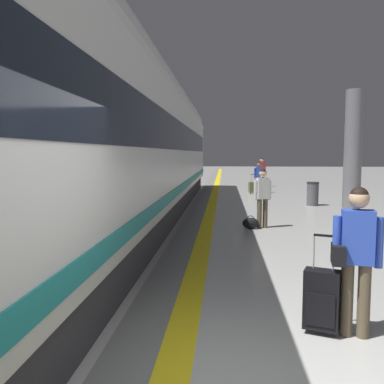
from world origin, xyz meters
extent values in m
cube|color=yellow|center=(-0.50, 10.00, 0.00)|extent=(0.36, 80.00, 0.01)
cube|color=slate|center=(-0.89, 10.00, 0.00)|extent=(0.74, 80.00, 0.01)
cube|color=#38383D|center=(-2.74, 9.28, 0.35)|extent=(2.67, 23.43, 0.70)
cube|color=silver|center=(-2.74, 9.28, 2.15)|extent=(2.90, 24.41, 2.90)
cylinder|color=silver|center=(-2.74, 9.28, 3.55)|extent=(2.84, 23.92, 2.84)
cube|color=black|center=(-2.74, 9.28, 2.50)|extent=(2.93, 22.95, 0.80)
cube|color=#197F7F|center=(-2.74, 9.28, 1.00)|extent=(2.94, 23.92, 0.24)
cube|color=gray|center=(-4.20, 12.94, 1.90)|extent=(0.02, 0.90, 2.00)
cylinder|color=brown|center=(1.49, 1.44, 0.41)|extent=(0.14, 0.14, 0.82)
cylinder|color=brown|center=(1.32, 1.46, 0.41)|extent=(0.14, 0.14, 0.82)
cube|color=blue|center=(1.40, 1.45, 1.11)|extent=(0.36, 0.25, 0.59)
cylinder|color=blue|center=(1.61, 1.40, 1.06)|extent=(0.09, 0.09, 0.55)
cylinder|color=blue|center=(1.19, 1.47, 1.06)|extent=(0.09, 0.09, 0.55)
sphere|color=tan|center=(1.40, 1.45, 1.53)|extent=(0.21, 0.21, 0.21)
sphere|color=black|center=(1.40, 1.45, 1.56)|extent=(0.20, 0.20, 0.20)
cube|color=black|center=(1.21, 1.45, 0.92)|extent=(0.18, 0.29, 0.21)
cube|color=black|center=(1.05, 1.50, 0.39)|extent=(0.43, 0.34, 0.66)
cube|color=black|center=(1.01, 1.38, 0.31)|extent=(0.30, 0.12, 0.36)
cylinder|color=black|center=(1.21, 1.51, 0.03)|extent=(0.04, 0.06, 0.06)
cylinder|color=black|center=(0.94, 1.61, 0.03)|extent=(0.04, 0.06, 0.06)
cylinder|color=gray|center=(1.17, 1.51, 0.91)|extent=(0.02, 0.02, 0.38)
cylinder|color=gray|center=(0.97, 1.58, 0.91)|extent=(0.02, 0.02, 0.38)
cube|color=black|center=(1.07, 1.55, 1.10)|extent=(0.22, 0.10, 0.02)
cylinder|color=brown|center=(0.92, 8.03, 0.39)|extent=(0.13, 0.13, 0.79)
cylinder|color=brown|center=(1.08, 8.09, 0.39)|extent=(0.13, 0.13, 0.79)
cube|color=silver|center=(1.00, 8.06, 1.07)|extent=(0.36, 0.28, 0.56)
cylinder|color=silver|center=(0.80, 8.00, 1.03)|extent=(0.08, 0.08, 0.53)
cylinder|color=silver|center=(1.19, 8.14, 1.03)|extent=(0.08, 0.08, 0.53)
sphere|color=beige|center=(1.00, 8.06, 1.48)|extent=(0.21, 0.21, 0.21)
sphere|color=black|center=(1.00, 8.06, 1.50)|extent=(0.19, 0.19, 0.19)
ellipsoid|color=black|center=(0.68, 7.89, 0.15)|extent=(0.44, 0.26, 0.30)
torus|color=black|center=(0.68, 7.89, 0.25)|extent=(0.22, 0.02, 0.22)
cylinder|color=#383842|center=(1.62, 17.82, 0.39)|extent=(0.13, 0.13, 0.78)
cylinder|color=#383842|center=(1.79, 17.84, 0.39)|extent=(0.13, 0.13, 0.78)
cube|color=blue|center=(1.71, 17.83, 1.06)|extent=(0.34, 0.23, 0.56)
cylinder|color=blue|center=(1.50, 17.81, 1.01)|extent=(0.08, 0.08, 0.52)
cylinder|color=blue|center=(1.91, 17.87, 1.01)|extent=(0.08, 0.08, 0.52)
sphere|color=#A37556|center=(1.71, 17.83, 1.45)|extent=(0.20, 0.20, 0.20)
sphere|color=black|center=(1.71, 17.83, 1.48)|extent=(0.19, 0.19, 0.19)
cube|color=#596038|center=(1.39, 17.49, 0.32)|extent=(0.43, 0.34, 0.52)
cube|color=#596038|center=(1.35, 17.60, 0.26)|extent=(0.30, 0.12, 0.29)
cylinder|color=black|center=(1.27, 17.38, 0.03)|extent=(0.04, 0.06, 0.06)
cylinder|color=black|center=(1.54, 17.47, 0.03)|extent=(0.04, 0.06, 0.06)
cylinder|color=gray|center=(1.31, 17.40, 0.77)|extent=(0.02, 0.02, 0.38)
cylinder|color=gray|center=(1.50, 17.47, 0.77)|extent=(0.02, 0.02, 0.38)
cube|color=black|center=(1.40, 17.44, 0.96)|extent=(0.22, 0.10, 0.02)
cylinder|color=brown|center=(2.11, 21.74, 0.43)|extent=(0.14, 0.14, 0.86)
cylinder|color=brown|center=(2.28, 21.81, 0.43)|extent=(0.14, 0.14, 0.86)
cube|color=red|center=(2.19, 21.78, 1.16)|extent=(0.40, 0.32, 0.61)
cylinder|color=red|center=(1.98, 21.70, 1.11)|extent=(0.09, 0.09, 0.57)
cylinder|color=red|center=(2.40, 21.87, 1.11)|extent=(0.09, 0.09, 0.57)
sphere|color=tan|center=(2.19, 21.78, 1.60)|extent=(0.22, 0.22, 0.22)
sphere|color=black|center=(2.19, 21.78, 1.62)|extent=(0.21, 0.21, 0.21)
ellipsoid|color=navy|center=(2.51, 21.62, 0.15)|extent=(0.44, 0.26, 0.30)
torus|color=navy|center=(2.51, 21.62, 0.25)|extent=(0.22, 0.02, 0.22)
cylinder|color=slate|center=(3.22, 7.71, 1.80)|extent=(0.44, 0.44, 3.60)
cube|color=slate|center=(3.22, 7.71, 0.05)|extent=(0.56, 0.56, 0.10)
cylinder|color=#4C4C51|center=(3.37, 13.02, 0.42)|extent=(0.44, 0.44, 0.85)
cylinder|color=#262628|center=(3.37, 13.02, 0.88)|extent=(0.46, 0.46, 0.06)
camera|label=1|loc=(-0.04, -3.05, 2.01)|focal=38.52mm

